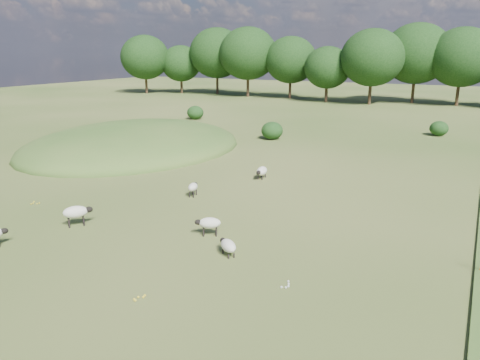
% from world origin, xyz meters
% --- Properties ---
extents(ground, '(160.00, 160.00, 0.00)m').
position_xyz_m(ground, '(0.00, 20.00, 0.00)').
color(ground, '#2C4B17').
rests_on(ground, ground).
extents(mound, '(16.00, 20.00, 4.00)m').
position_xyz_m(mound, '(-12.00, 12.00, 0.00)').
color(mound, '#33561E').
rests_on(mound, ground).
extents(treeline, '(96.28, 14.66, 11.70)m').
position_xyz_m(treeline, '(-1.06, 55.44, 6.57)').
color(treeline, black).
rests_on(treeline, ground).
extents(shrubs, '(27.88, 10.70, 1.58)m').
position_xyz_m(shrubs, '(-4.85, 25.63, 0.76)').
color(shrubs, black).
rests_on(shrubs, ground).
extents(sheep_0, '(1.11, 0.94, 0.65)m').
position_xyz_m(sheep_0, '(5.01, -2.76, 0.41)').
color(sheep_0, beige).
rests_on(sheep_0, ground).
extents(sheep_2, '(1.16, 0.87, 0.82)m').
position_xyz_m(sheep_2, '(3.31, -1.38, 0.57)').
color(sheep_2, beige).
rests_on(sheep_2, ground).
extents(sheep_3, '(1.14, 1.28, 0.95)m').
position_xyz_m(sheep_3, '(-2.62, -3.17, 0.66)').
color(sheep_3, beige).
rests_on(sheep_3, ground).
extents(sheep_5, '(0.65, 1.32, 0.75)m').
position_xyz_m(sheep_5, '(1.37, 8.11, 0.47)').
color(sheep_5, beige).
rests_on(sheep_5, ground).
extents(sheep_6, '(0.65, 1.08, 0.75)m').
position_xyz_m(sheep_6, '(-0.41, 3.07, 0.52)').
color(sheep_6, beige).
rests_on(sheep_6, ground).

